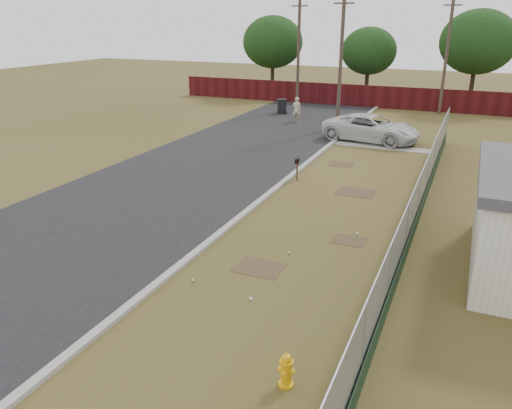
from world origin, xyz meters
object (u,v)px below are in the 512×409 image
at_px(pickup_truck, 371,128).
at_px(trash_bin, 282,106).
at_px(fire_hydrant, 286,371).
at_px(pedestrian, 297,109).
at_px(mailbox, 297,162).

distance_m(pickup_truck, trash_bin, 10.54).
relative_size(fire_hydrant, pedestrian, 0.45).
distance_m(mailbox, trash_bin, 17.13).
distance_m(pedestrian, trash_bin, 3.43).
xyz_separation_m(mailbox, pedestrian, (-4.58, 13.09, 0.03)).
bearing_deg(pickup_truck, mailbox, 179.43).
distance_m(fire_hydrant, trash_bin, 30.89).
relative_size(mailbox, trash_bin, 0.96).
xyz_separation_m(pickup_truck, pedestrian, (-6.10, 3.90, 0.09)).
bearing_deg(fire_hydrant, pickup_truck, 97.16).
bearing_deg(pickup_truck, trash_bin, 60.32).
bearing_deg(pedestrian, pickup_truck, 143.09).
bearing_deg(pickup_truck, pedestrian, 66.25).
height_order(mailbox, pickup_truck, pickup_truck).
height_order(mailbox, trash_bin, trash_bin).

